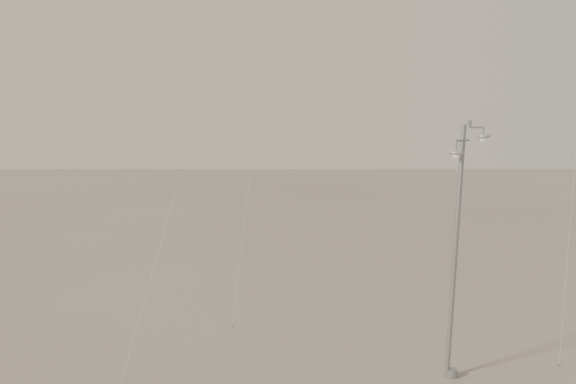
{
  "coord_description": "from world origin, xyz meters",
  "views": [
    {
      "loc": [
        2.0,
        -23.23,
        10.47
      ],
      "look_at": [
        2.04,
        5.0,
        6.79
      ],
      "focal_mm": 50.0,
      "sensor_mm": 36.0,
      "label": 1
    }
  ],
  "objects": [
    {
      "name": "street_lamp",
      "position": [
        8.1,
        4.79,
        4.98
      ],
      "size": [
        1.52,
        0.82,
        9.34
      ],
      "color": "gray",
      "rests_on": "ground"
    }
  ]
}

